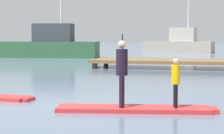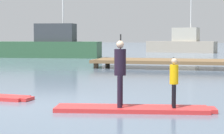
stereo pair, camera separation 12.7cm
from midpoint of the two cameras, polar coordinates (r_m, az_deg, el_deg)
ground_plane at (r=10.97m, az=-8.30°, el=-5.03°), size 240.00×240.00×0.00m
paddleboard_far at (r=9.82m, az=3.50°, el=-5.78°), size 3.83×1.39×0.10m
paddler_adult at (r=9.72m, az=1.50°, el=-0.27°), size 0.32×0.49×1.71m
paddler_child_front at (r=9.76m, az=8.90°, el=-1.75°), size 0.23×0.40×1.17m
fishing_boat_white_large at (r=35.67m, az=-8.81°, el=2.91°), size 9.65×3.24×7.32m
motor_boat_small_navy at (r=47.19m, az=9.73°, el=3.18°), size 7.95×3.59×7.30m
floating_dock at (r=23.47m, az=11.69°, el=0.73°), size 11.48×3.14×0.47m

